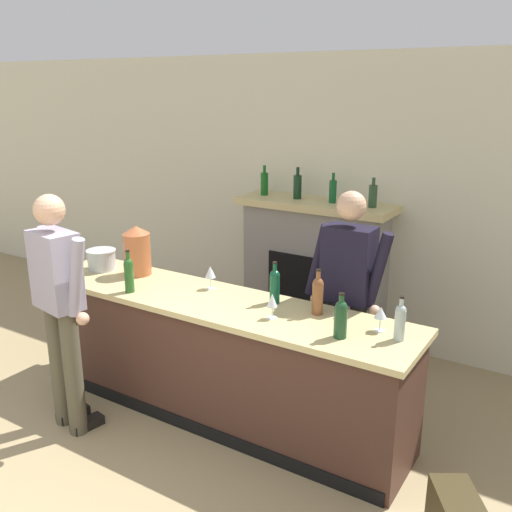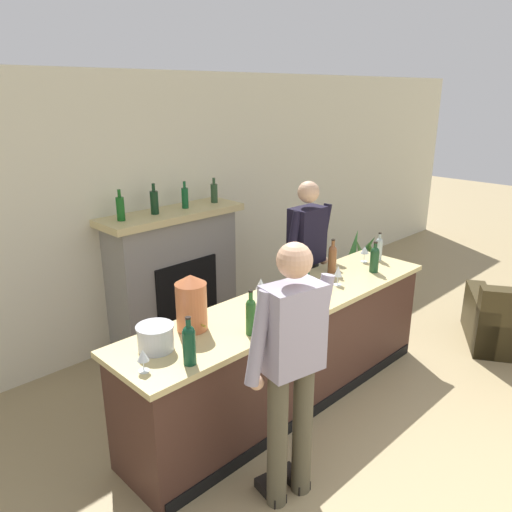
# 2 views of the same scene
# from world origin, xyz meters

# --- Properties ---
(wall_back_panel) EXTENTS (12.00, 0.07, 2.75)m
(wall_back_panel) POSITION_xyz_m (0.00, 3.99, 1.38)
(wall_back_panel) COLOR beige
(wall_back_panel) RESTS_ON ground_plane
(bar_counter) EXTENTS (3.10, 0.69, 0.94)m
(bar_counter) POSITION_xyz_m (-0.05, 2.10, 0.47)
(bar_counter) COLOR #442920
(bar_counter) RESTS_ON ground_plane
(fireplace_stone) EXTENTS (1.52, 0.52, 1.71)m
(fireplace_stone) POSITION_xyz_m (-0.04, 3.73, 0.72)
(fireplace_stone) COLOR gray
(fireplace_stone) RESTS_ON ground_plane
(armchair_black) EXTENTS (1.19, 1.17, 0.74)m
(armchair_black) POSITION_xyz_m (2.33, 1.11, 0.25)
(armchair_black) COLOR #342A15
(armchair_black) RESTS_ON ground_plane
(potted_plant_corner) EXTENTS (0.37, 0.42, 0.76)m
(potted_plant_corner) POSITION_xyz_m (2.74, 3.23, 0.33)
(potted_plant_corner) COLOR #9F644C
(potted_plant_corner) RESTS_ON ground_plane
(person_customer) EXTENTS (0.65, 0.36, 1.76)m
(person_customer) POSITION_xyz_m (-0.85, 1.37, 0.98)
(person_customer) COLOR brown
(person_customer) RESTS_ON ground_plane
(person_bartender) EXTENTS (0.66, 0.30, 1.75)m
(person_bartender) POSITION_xyz_m (0.78, 2.62, 0.97)
(person_bartender) COLOR #3C403B
(person_bartender) RESTS_ON ground_plane
(copper_dispenser) EXTENTS (0.22, 0.26, 0.41)m
(copper_dispenser) POSITION_xyz_m (-0.93, 2.25, 1.15)
(copper_dispenser) COLOR #BA6339
(copper_dispenser) RESTS_ON bar_counter
(ice_bucket_steel) EXTENTS (0.25, 0.25, 0.17)m
(ice_bucket_steel) POSITION_xyz_m (-1.28, 2.18, 1.03)
(ice_bucket_steel) COLOR silver
(ice_bucket_steel) RESTS_ON bar_counter
(wine_bottle_merlot_tall) EXTENTS (0.08, 0.08, 0.32)m
(wine_bottle_merlot_tall) POSITION_xyz_m (0.72, 2.26, 1.09)
(wine_bottle_merlot_tall) COLOR brown
(wine_bottle_merlot_tall) RESTS_ON bar_counter
(wine_bottle_chardonnay_pale) EXTENTS (0.07, 0.07, 0.33)m
(wine_bottle_chardonnay_pale) POSITION_xyz_m (-0.68, 1.90, 1.09)
(wine_bottle_chardonnay_pale) COLOR #255822
(wine_bottle_chardonnay_pale) RESTS_ON bar_counter
(wine_bottle_rose_blush) EXTENTS (0.07, 0.07, 0.29)m
(wine_bottle_rose_blush) POSITION_xyz_m (1.33, 2.15, 1.07)
(wine_bottle_rose_blush) COLOR #A2B3AF
(wine_bottle_rose_blush) RESTS_ON bar_counter
(wine_bottle_burgundy_dark) EXTENTS (0.08, 0.08, 0.32)m
(wine_bottle_burgundy_dark) POSITION_xyz_m (-1.23, 1.87, 1.09)
(wine_bottle_burgundy_dark) COLOR #0F3E26
(wine_bottle_burgundy_dark) RESTS_ON bar_counter
(wine_bottle_cabernet_heavy) EXTENTS (0.07, 0.07, 0.31)m
(wine_bottle_cabernet_heavy) POSITION_xyz_m (0.36, 2.28, 1.08)
(wine_bottle_cabernet_heavy) COLOR #0F4A2E
(wine_bottle_cabernet_heavy) RESTS_ON bar_counter
(wine_bottle_riesling_slim) EXTENTS (0.08, 0.08, 0.29)m
(wine_bottle_riesling_slim) POSITION_xyz_m (1.01, 1.99, 1.08)
(wine_bottle_riesling_slim) COLOR #1A4123
(wine_bottle_riesling_slim) RESTS_ON bar_counter
(wine_glass_front_right) EXTENTS (0.08, 0.08, 0.18)m
(wine_glass_front_right) POSITION_xyz_m (-0.20, 2.28, 1.07)
(wine_glass_front_right) COLOR silver
(wine_glass_front_right) RESTS_ON bar_counter
(wine_glass_front_left) EXTENTS (0.08, 0.08, 0.16)m
(wine_glass_front_left) POSITION_xyz_m (1.18, 2.22, 1.06)
(wine_glass_front_left) COLOR silver
(wine_glass_front_left) RESTS_ON bar_counter
(wine_glass_mid_counter) EXTENTS (0.07, 0.07, 0.18)m
(wine_glass_mid_counter) POSITION_xyz_m (0.50, 2.03, 1.06)
(wine_glass_mid_counter) COLOR silver
(wine_glass_mid_counter) RESTS_ON bar_counter
(wine_glass_by_dispenser) EXTENTS (0.07, 0.07, 0.15)m
(wine_glass_by_dispenser) POSITION_xyz_m (-1.48, 2.00, 1.05)
(wine_glass_by_dispenser) COLOR silver
(wine_glass_by_dispenser) RESTS_ON bar_counter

